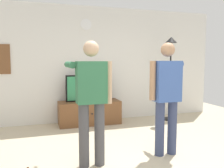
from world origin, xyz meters
name	(u,v)px	position (x,y,z in m)	size (l,w,h in m)	color
back_wall	(91,64)	(0.00, 2.95, 1.35)	(6.40, 0.10, 2.70)	silver
tv_stand	(90,113)	(-0.13, 2.60, 0.26)	(1.38, 0.52, 0.53)	brown
television	(89,88)	(-0.13, 2.65, 0.82)	(1.04, 0.07, 0.59)	black
wall_clock	(86,24)	(-0.13, 2.89, 2.27)	(0.25, 0.25, 0.03)	white
floor_lamp	(171,61)	(1.82, 2.40, 1.43)	(0.32, 0.32, 2.00)	black
person_standing_nearer_lamp	(91,96)	(-0.56, 0.48, 0.97)	(0.58, 0.78, 1.71)	#4C4C51
person_standing_nearer_couch	(166,92)	(0.61, 0.53, 0.97)	(0.57, 0.78, 1.71)	#384266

